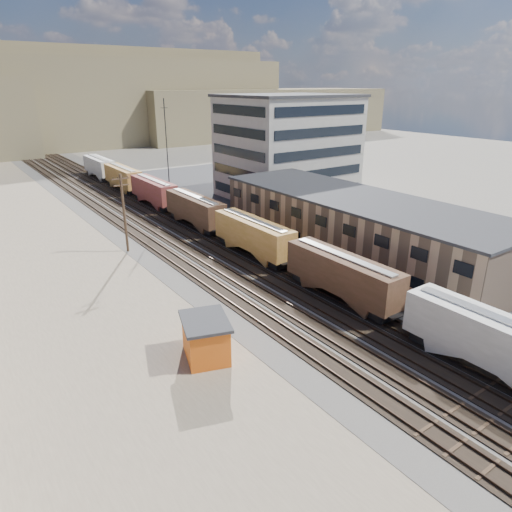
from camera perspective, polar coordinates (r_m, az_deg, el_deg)
ground at (r=35.84m, az=25.27°, el=-15.95°), size 300.00×300.00×0.00m
ballast_bed at (r=70.91m, az=-11.53°, el=3.79°), size 18.00×200.00×0.06m
dirt_yard at (r=56.64m, az=-25.89°, el=-2.36°), size 24.00×180.00×0.03m
asphalt_lot at (r=71.02m, az=10.15°, el=3.90°), size 26.00×120.00×0.04m
rail_tracks at (r=70.68m, az=-11.94°, el=3.77°), size 11.40×200.00×0.24m
freight_train at (r=62.39m, az=-4.34°, el=4.47°), size 3.00×119.74×4.46m
warehouse at (r=58.52m, az=12.38°, el=3.81°), size 12.40×40.40×7.25m
office_tower at (r=87.54m, az=3.93°, el=13.53°), size 22.60×18.60×18.45m
utility_pole_north at (r=59.37m, az=-16.18°, el=5.36°), size 2.20×0.32×10.00m
radio_mast at (r=80.31m, az=-11.03°, el=12.45°), size 1.20×0.16×18.00m
hills_north at (r=182.48m, az=-27.98°, el=16.58°), size 265.00×80.00×32.00m
maintenance_shed at (r=36.27m, az=-6.30°, el=-10.15°), size 4.71×5.37×3.30m
parked_car_red at (r=49.58m, az=25.97°, el=-4.74°), size 1.69×3.96×1.34m
parked_car_blue at (r=83.25m, az=1.82°, el=7.24°), size 5.70×5.63×1.52m
parked_car_far at (r=85.87m, az=4.68°, el=7.53°), size 2.52×4.17×1.33m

